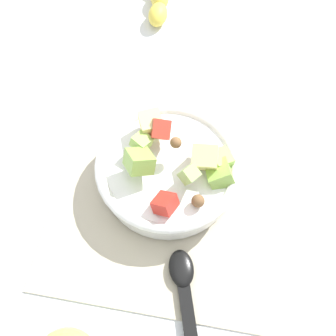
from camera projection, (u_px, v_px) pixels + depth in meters
The scene contains 4 objects.
ground_plane at pixel (175, 172), 0.79m from camera, with size 2.40×2.40×0.00m, color silver.
placemat at pixel (175, 171), 0.78m from camera, with size 0.46×0.36×0.01m, color #BCB299.
salad_bowl at pixel (169, 169), 0.74m from camera, with size 0.22×0.22×0.10m.
serving_spoon at pixel (187, 307), 0.67m from camera, with size 0.24×0.10×0.01m.
Camera 1 is at (-0.37, -0.05, 0.69)m, focal length 51.86 mm.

